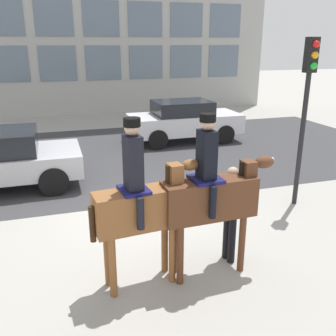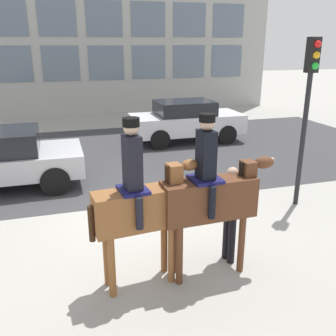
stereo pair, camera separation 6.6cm
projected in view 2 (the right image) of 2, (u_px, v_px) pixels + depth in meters
name	position (u px, v px, depth m)	size (l,w,h in m)	color
ground_plane	(139.00, 213.00, 8.36)	(80.00, 80.00, 0.00)	#9E9B93
road_surface	(109.00, 155.00, 12.68)	(20.79, 8.50, 0.01)	#38383A
mounted_horse_lead	(140.00, 204.00, 5.54)	(1.73, 0.65, 2.65)	brown
mounted_horse_companion	(211.00, 195.00, 5.82)	(1.96, 0.65, 2.66)	#59331E
pedestrian_bystander	(230.00, 207.00, 6.25)	(0.82, 0.50, 1.71)	black
street_car_near_lane	(3.00, 158.00, 9.65)	(3.91, 2.05, 1.52)	#B7B7BC
street_car_far_lane	(186.00, 120.00, 14.26)	(4.22, 1.88, 1.57)	silver
traffic_light	(308.00, 96.00, 8.07)	(0.24, 0.29, 3.74)	black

